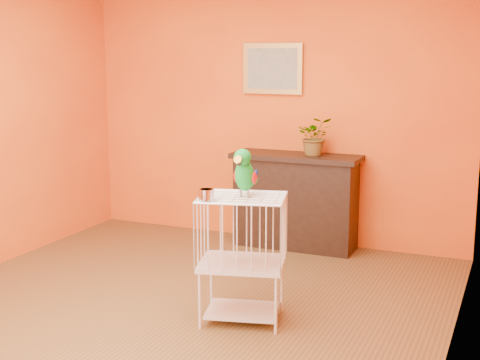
% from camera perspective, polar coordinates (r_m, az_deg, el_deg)
% --- Properties ---
extents(ground, '(4.50, 4.50, 0.00)m').
position_cam_1_polar(ground, '(5.10, -6.30, -11.26)').
color(ground, brown).
rests_on(ground, ground).
extents(room_shell, '(4.50, 4.50, 4.50)m').
position_cam_1_polar(room_shell, '(4.74, -6.70, 6.78)').
color(room_shell, orange).
rests_on(room_shell, ground).
extents(console_cabinet, '(1.26, 0.45, 0.93)m').
position_cam_1_polar(console_cabinet, '(6.62, 4.74, -1.79)').
color(console_cabinet, black).
rests_on(console_cabinet, ground).
extents(potted_plant, '(0.45, 0.47, 0.29)m').
position_cam_1_polar(potted_plant, '(6.45, 6.40, 3.36)').
color(potted_plant, '#26722D').
rests_on(potted_plant, console_cabinet).
extents(framed_picture, '(0.62, 0.04, 0.50)m').
position_cam_1_polar(framed_picture, '(6.74, 2.80, 9.47)').
color(framed_picture, '#BA9342').
rests_on(framed_picture, room_shell).
extents(birdcage, '(0.69, 0.59, 0.92)m').
position_cam_1_polar(birdcage, '(4.80, 0.17, -6.59)').
color(birdcage, silver).
rests_on(birdcage, ground).
extents(feed_cup, '(0.11, 0.11, 0.07)m').
position_cam_1_polar(feed_cup, '(4.56, -2.88, -1.24)').
color(feed_cup, silver).
rests_on(feed_cup, birdcage).
extents(parrot, '(0.17, 0.31, 0.35)m').
position_cam_1_polar(parrot, '(4.64, 0.39, 0.67)').
color(parrot, '#59544C').
rests_on(parrot, birdcage).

